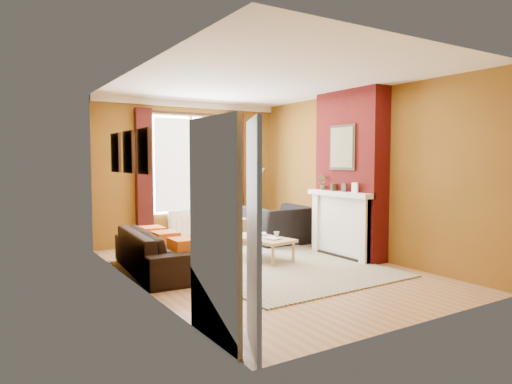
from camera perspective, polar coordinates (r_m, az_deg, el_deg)
ground at (r=6.98m, az=1.10°, el=-9.59°), size 5.50×5.50×0.00m
room_walls at (r=7.37m, az=4.01°, el=1.98°), size 3.82×5.54×2.83m
striped_rug at (r=7.30m, az=1.76°, el=-8.89°), size 2.73×3.73×0.02m
sofa at (r=6.89m, az=-12.12°, el=-7.20°), size 0.96×2.17×0.62m
armchair at (r=8.94m, az=2.88°, el=-4.17°), size 1.18×1.04×0.74m
coffee_table at (r=7.51m, az=0.64°, el=-5.97°), size 0.76×1.22×0.38m
wicker_stool at (r=8.86m, az=-1.94°, el=-4.96°), size 0.50×0.50×0.52m
floor_lamp at (r=9.44m, az=0.52°, el=1.11°), size 0.23×0.23×1.47m
book_a at (r=7.25m, az=1.59°, el=-5.91°), size 0.23×0.28×0.02m
book_b at (r=7.79m, az=-0.05°, el=-5.24°), size 0.28×0.31×0.02m
mug at (r=7.53m, az=2.58°, el=-5.29°), size 0.13×0.13×0.09m
tv_remote at (r=7.65m, az=-0.33°, el=-5.39°), size 0.09×0.16×0.02m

